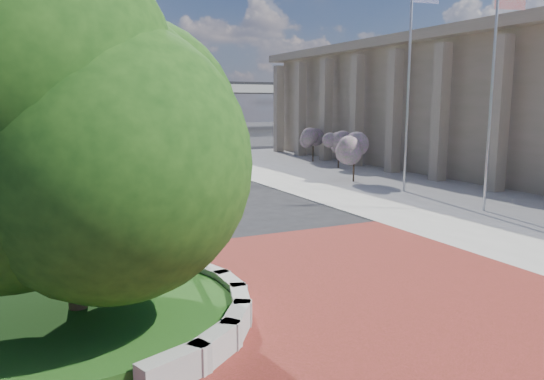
{
  "coord_description": "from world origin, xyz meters",
  "views": [
    {
      "loc": [
        -5.91,
        -10.61,
        4.4
      ],
      "look_at": [
        -0.01,
        1.5,
        2.17
      ],
      "focal_mm": 35.0,
      "sensor_mm": 36.0,
      "label": 1
    }
  ],
  "objects": [
    {
      "name": "ground",
      "position": [
        0.0,
        0.0,
        0.0
      ],
      "size": [
        200.0,
        200.0,
        0.0
      ],
      "primitive_type": "plane",
      "color": "black",
      "rests_on": "ground"
    },
    {
      "name": "grass_bed",
      "position": [
        -5.0,
        0.0,
        0.2
      ],
      "size": [
        6.1,
        6.1,
        0.4
      ],
      "primitive_type": "cylinder",
      "color": "#1B3F12",
      "rests_on": "ground"
    },
    {
      "name": "street_lamp_near",
      "position": [
        1.73,
        24.65,
        5.57
      ],
      "size": [
        2.05,
        0.89,
        9.5
      ],
      "color": "slate",
      "rests_on": "ground"
    },
    {
      "name": "shrub_far",
      "position": [
        14.15,
        23.58,
        1.59
      ],
      "size": [
        1.2,
        1.2,
        2.2
      ],
      "color": "#38281C",
      "rests_on": "ground"
    },
    {
      "name": "tree_planter",
      "position": [
        -5.0,
        0.0,
        3.72
      ],
      "size": [
        5.2,
        5.2,
        6.33
      ],
      "color": "#38281C",
      "rests_on": "ground"
    },
    {
      "name": "street_lamp_far",
      "position": [
        0.25,
        41.8,
        5.7
      ],
      "size": [
        2.18,
        0.52,
        9.72
      ],
      "color": "slate",
      "rests_on": "ground"
    },
    {
      "name": "tree_street",
      "position": [
        -4.0,
        18.0,
        3.24
      ],
      "size": [
        4.4,
        4.4,
        5.45
      ],
      "color": "#38281C",
      "rests_on": "ground"
    },
    {
      "name": "plaza",
      "position": [
        0.0,
        -1.0,
        0.02
      ],
      "size": [
        12.0,
        12.0,
        0.04
      ],
      "primitive_type": "cube",
      "color": "maroon",
      "rests_on": "ground"
    },
    {
      "name": "shrub_mid",
      "position": [
        13.71,
        19.42,
        1.59
      ],
      "size": [
        1.2,
        1.2,
        2.2
      ],
      "color": "#38281C",
      "rests_on": "ground"
    },
    {
      "name": "flagpole_b",
      "position": [
        11.4,
        9.9,
        5.36
      ],
      "size": [
        1.63,
        0.25,
        10.47
      ],
      "color": "silver",
      "rests_on": "ground"
    },
    {
      "name": "overpass",
      "position": [
        -0.22,
        70.0,
        6.54
      ],
      "size": [
        90.0,
        12.0,
        7.5
      ],
      "color": "#9E9B93",
      "rests_on": "ground"
    },
    {
      "name": "planter_wall",
      "position": [
        -2.71,
        -0.0,
        0.27
      ],
      "size": [
        2.96,
        6.77,
        0.54
      ],
      "color": "#9E9B93",
      "rests_on": "ground"
    },
    {
      "name": "post_clock",
      "position": [
        -2.13,
        2.27,
        2.57
      ],
      "size": [
        1.01,
        1.01,
        4.68
      ],
      "color": "black",
      "rests_on": "ground"
    },
    {
      "name": "parked_car",
      "position": [
        1.55,
        36.81,
        0.66
      ],
      "size": [
        1.73,
        3.96,
        1.33
      ],
      "primitive_type": "imported",
      "rotation": [
        0.0,
        0.0,
        -0.04
      ],
      "color": "#5D200D",
      "rests_on": "ground"
    },
    {
      "name": "sidewalk",
      "position": [
        16.0,
        10.0,
        0.02
      ],
      "size": [
        20.0,
        50.0,
        0.04
      ],
      "primitive_type": "cube",
      "color": "#9E9B93",
      "rests_on": "ground"
    },
    {
      "name": "shrub_near",
      "position": [
        11.02,
        13.74,
        1.59
      ],
      "size": [
        1.2,
        1.2,
        2.2
      ],
      "color": "#38281C",
      "rests_on": "ground"
    },
    {
      "name": "civic_building",
      "position": [
        23.6,
        12.0,
        4.33
      ],
      "size": [
        17.35,
        44.0,
        8.6
      ],
      "color": "gray",
      "rests_on": "ground"
    },
    {
      "name": "flagpole_a",
      "position": [
        11.17,
        4.67,
        4.71
      ],
      "size": [
        1.42,
        0.34,
        9.19
      ],
      "color": "silver",
      "rests_on": "ground"
    }
  ]
}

